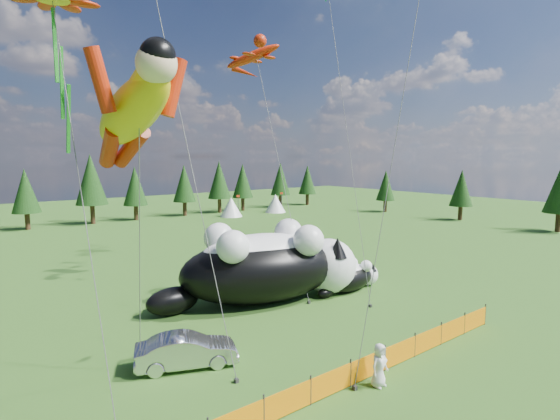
{
  "coord_description": "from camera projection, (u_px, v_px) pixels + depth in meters",
  "views": [
    {
      "loc": [
        -10.56,
        -13.63,
        8.61
      ],
      "look_at": [
        3.07,
        4.0,
        5.87
      ],
      "focal_mm": 28.0,
      "sensor_mm": 36.0,
      "label": 1
    }
  ],
  "objects": [
    {
      "name": "ground",
      "position": [
        280.0,
        365.0,
        18.16
      ],
      "size": [
        160.0,
        160.0,
        0.0
      ],
      "primitive_type": "plane",
      "color": "#14380A",
      "rests_on": "ground"
    },
    {
      "name": "safety_fence",
      "position": [
        331.0,
        382.0,
        15.74
      ],
      "size": [
        22.06,
        0.06,
        1.1
      ],
      "color": "#262626",
      "rests_on": "ground"
    },
    {
      "name": "tree_line",
      "position": [
        54.0,
        195.0,
        53.01
      ],
      "size": [
        90.0,
        4.0,
        8.0
      ],
      "primitive_type": null,
      "color": "black",
      "rests_on": "ground"
    },
    {
      "name": "festival_tents",
      "position": [
        158.0,
        213.0,
        56.08
      ],
      "size": [
        50.0,
        3.2,
        2.8
      ],
      "primitive_type": null,
      "color": "white",
      "rests_on": "ground"
    },
    {
      "name": "cat_large",
      "position": [
        270.0,
        264.0,
        25.96
      ],
      "size": [
        12.83,
        6.84,
        4.7
      ],
      "rotation": [
        0.0,
        0.0,
        -0.25
      ],
      "color": "black",
      "rests_on": "ground"
    },
    {
      "name": "cat_small",
      "position": [
        351.0,
        276.0,
        28.21
      ],
      "size": [
        5.42,
        2.14,
        1.96
      ],
      "rotation": [
        0.0,
        0.0,
        0.06
      ],
      "color": "black",
      "rests_on": "ground"
    },
    {
      "name": "car",
      "position": [
        187.0,
        351.0,
        17.93
      ],
      "size": [
        4.37,
        2.87,
        1.36
      ],
      "primitive_type": "imported",
      "rotation": [
        0.0,
        0.0,
        1.19
      ],
      "color": "silver",
      "rests_on": "ground"
    },
    {
      "name": "spectator_e",
      "position": [
        379.0,
        365.0,
        16.36
      ],
      "size": [
        0.84,
        0.58,
        1.66
      ],
      "primitive_type": "imported",
      "rotation": [
        0.0,
        0.0,
        0.06
      ],
      "color": "silver",
      "rests_on": "ground"
    },
    {
      "name": "superhero_kite",
      "position": [
        133.0,
        110.0,
        13.59
      ],
      "size": [
        4.91,
        5.6,
        12.34
      ],
      "color": "#E4B80C",
      "rests_on": "ground"
    },
    {
      "name": "gecko_kite",
      "position": [
        253.0,
        56.0,
        31.93
      ],
      "size": [
        6.27,
        12.07,
        18.16
      ],
      "color": "#B92209",
      "rests_on": "ground"
    },
    {
      "name": "flower_kite",
      "position": [
        53.0,
        3.0,
        13.47
      ],
      "size": [
        3.43,
        5.31,
        13.8
      ],
      "color": "#B92209",
      "rests_on": "ground"
    },
    {
      "name": "diamond_kite_b",
      "position": [
        331.0,
        16.0,
        29.14
      ],
      "size": [
        2.98,
        7.12,
        20.57
      ],
      "color": "#0D999E",
      "rests_on": "ground"
    },
    {
      "name": "diamond_kite_c",
      "position": [
        419.0,
        2.0,
        17.49
      ],
      "size": [
        4.91,
        1.21,
        16.49
      ],
      "color": "blue",
      "rests_on": "ground"
    }
  ]
}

